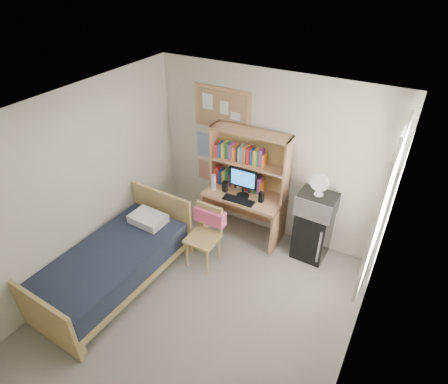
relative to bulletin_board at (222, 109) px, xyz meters
The scene contains 25 objects.
floor 2.95m from the bulletin_board, 69.48° to the right, with size 3.60×4.20×0.02m, color gray.
ceiling 2.33m from the bulletin_board, 69.48° to the right, with size 3.60×4.20×0.02m, color white.
wall_back 1.00m from the bulletin_board, ahead, with size 3.60×0.04×2.60m, color beige.
wall_left 2.40m from the bulletin_board, 116.08° to the right, with size 0.04×4.20×2.60m, color beige.
wall_right 3.37m from the bulletin_board, 38.93° to the right, with size 0.04×4.20×2.60m, color beige.
window_unit 2.70m from the bulletin_board, 19.26° to the right, with size 0.10×1.40×1.70m, color white.
curtain_left 2.83m from the bulletin_board, 27.19° to the right, with size 0.04×0.55×1.70m, color silver.
curtain_right 2.57m from the bulletin_board, 10.96° to the right, with size 0.04×0.55×1.70m, color silver.
bulletin_board is the anchor object (origin of this frame).
poster_wave 0.74m from the bulletin_board, behind, with size 0.30×0.01×0.42m, color #284EA3.
poster_japan 1.18m from the bulletin_board, behind, with size 0.28×0.01×0.36m, color #C94323.
desk 1.67m from the bulletin_board, 28.74° to the right, with size 1.22×0.61×0.76m, color tan.
desk_chair 1.92m from the bulletin_board, 73.13° to the right, with size 0.47×0.47×0.94m, color tan.
mini_fridge 2.27m from the bulletin_board, ahead, with size 0.47×0.47×0.79m, color black.
bed 2.73m from the bulletin_board, 102.69° to the right, with size 1.04×2.08×0.57m, color black.
hutch 0.88m from the bulletin_board, 15.83° to the right, with size 1.21×0.31×0.99m, color tan.
monitor 1.15m from the bulletin_board, 33.16° to the right, with size 0.43×0.03×0.46m, color black.
keyboard 1.38m from the bulletin_board, 41.86° to the right, with size 0.48×0.15×0.02m, color black.
speaker_left 1.17m from the bulletin_board, 54.96° to the right, with size 0.07×0.07×0.17m, color black.
speaker_right 1.43m from the bulletin_board, 22.66° to the right, with size 0.07×0.07×0.16m, color black.
water_bottle 1.12m from the bulletin_board, 78.62° to the right, with size 0.08×0.08×0.26m, color white.
hoodie 1.60m from the bulletin_board, 69.94° to the right, with size 0.47×0.14×0.22m, color #EA597B.
microwave 1.95m from the bulletin_board, ahead, with size 0.52×0.39×0.30m, color #B9B9BE.
desk_fan 1.81m from the bulletin_board, ahead, with size 0.26×0.26×0.32m, color white.
pillow 1.95m from the bulletin_board, 107.90° to the right, with size 0.50×0.35×0.12m, color white.
Camera 1 is at (1.84, -2.50, 3.94)m, focal length 30.00 mm.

